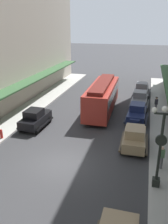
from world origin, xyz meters
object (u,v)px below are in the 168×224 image
(parked_car_1, at_px, (134,137))
(pedestrian_3, at_px, (156,104))
(parked_car_4, at_px, (35,118))
(pedestrian_2, at_px, (161,157))
(streetcar, at_px, (102,96))
(parked_car_3, at_px, (142,89))
(fire_hydrant, at_px, (1,134))
(parked_car_0, at_px, (137,113))
(parked_car_2, at_px, (140,99))
(lamp_post_with_clock, at_px, (161,144))

(parked_car_1, xyz_separation_m, pedestrian_3, (1.77, 8.68, 0.07))
(parked_car_4, bearing_deg, pedestrian_2, -20.87)
(streetcar, height_order, pedestrian_2, streetcar)
(pedestrian_2, distance_m, pedestrian_3, 11.41)
(parked_car_1, xyz_separation_m, parked_car_3, (-0.04, 15.14, 0.00))
(parked_car_4, bearing_deg, parked_car_1, -9.74)
(parked_car_4, bearing_deg, streetcar, 46.65)
(parked_car_3, distance_m, fire_hydrant, 20.06)
(streetcar, bearing_deg, parked_car_3, 62.79)
(parked_car_4, relative_size, pedestrian_2, 2.62)
(parked_car_0, bearing_deg, parked_car_2, 89.50)
(parked_car_1, xyz_separation_m, lamp_post_with_clock, (1.64, -4.77, 2.04))
(fire_hydrant, height_order, pedestrian_2, pedestrian_2)
(parked_car_0, relative_size, pedestrian_3, 2.58)
(parked_car_3, height_order, parked_car_4, same)
(pedestrian_2, bearing_deg, parked_car_0, 104.18)
(parked_car_3, xyz_separation_m, pedestrian_2, (2.01, -17.87, 0.05))
(fire_hydrant, bearing_deg, pedestrian_3, 38.53)
(parked_car_3, height_order, lamp_post_with_clock, lamp_post_with_clock)
(parked_car_1, height_order, parked_car_3, same)
(streetcar, xyz_separation_m, pedestrian_3, (5.83, 1.36, -0.89))
(streetcar, bearing_deg, pedestrian_3, 13.16)
(parked_car_1, relative_size, lamp_post_with_clock, 0.83)
(parked_car_1, distance_m, pedestrian_2, 3.37)
(parked_car_3, bearing_deg, parked_car_1, -89.86)
(parked_car_0, xyz_separation_m, pedestrian_3, (1.90, 3.11, 0.07))
(parked_car_0, distance_m, parked_car_1, 5.58)
(parked_car_0, bearing_deg, parked_car_1, -88.69)
(streetcar, bearing_deg, fire_hydrant, -128.42)
(pedestrian_3, bearing_deg, streetcar, -166.84)
(parked_car_2, relative_size, parked_car_4, 1.00)
(parked_car_4, bearing_deg, fire_hydrant, -117.66)
(parked_car_0, relative_size, parked_car_3, 1.00)
(parked_car_0, height_order, parked_car_2, same)
(parked_car_1, xyz_separation_m, streetcar, (-4.06, 7.32, 0.96))
(pedestrian_2, bearing_deg, streetcar, 120.96)
(streetcar, distance_m, pedestrian_3, 6.05)
(parked_car_3, bearing_deg, streetcar, -117.21)
(parked_car_0, distance_m, fire_hydrant, 13.11)
(fire_hydrant, height_order, pedestrian_3, pedestrian_3)
(parked_car_0, distance_m, streetcar, 4.41)
(parked_car_3, xyz_separation_m, fire_hydrant, (-11.08, -16.72, -0.38))
(parked_car_4, height_order, streetcar, streetcar)
(pedestrian_2, bearing_deg, parked_car_2, 98.95)
(parked_car_1, height_order, parked_car_2, same)
(parked_car_3, height_order, streetcar, streetcar)
(parked_car_4, bearing_deg, parked_car_3, 55.19)
(parked_car_2, height_order, lamp_post_with_clock, lamp_post_with_clock)
(parked_car_2, bearing_deg, lamp_post_with_clock, -83.49)
(parked_car_3, bearing_deg, pedestrian_3, -74.36)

